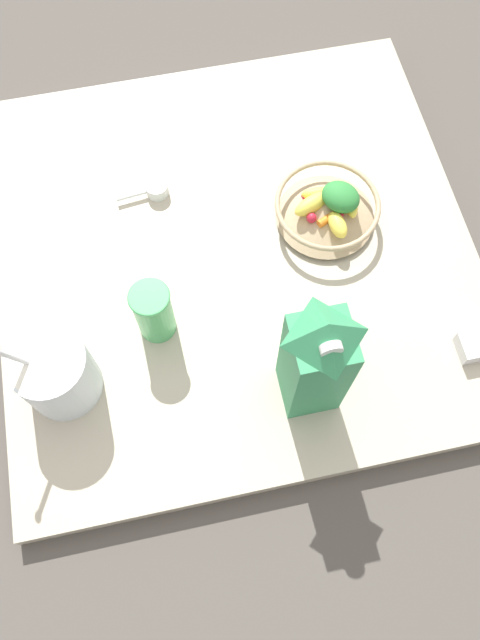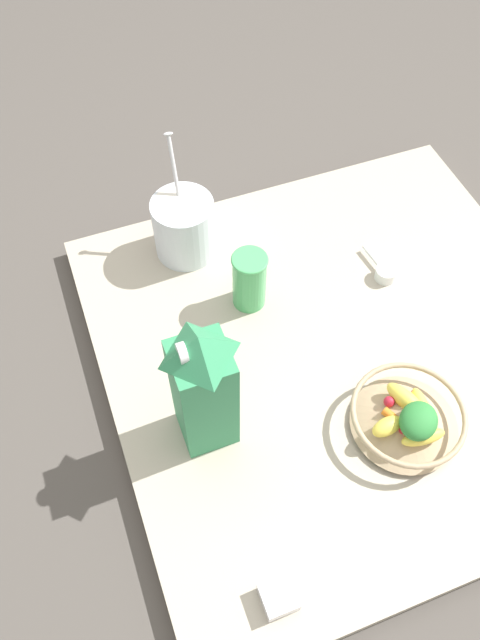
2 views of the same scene
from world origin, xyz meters
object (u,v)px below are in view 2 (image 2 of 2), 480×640
Objects in this scene: milk_carton at (203,388)px; spice_jar at (279,597)px; drinking_cup at (249,279)px; yogurt_tub at (184,225)px; fruit_bowl at (407,418)px.

milk_carton reaches higher than spice_jar.
yogurt_tub is at bearing -156.16° from drinking_cup.
fruit_bowl is 0.36m from milk_carton.
yogurt_tub is 1.92× the size of drinking_cup.
yogurt_tub is (-0.53, -0.23, 0.04)m from fruit_bowl.
milk_carton reaches higher than fruit_bowl.
fruit_bowl reaches higher than spice_jar.
fruit_bowl is 0.67× the size of milk_carton.
milk_carton is at bearing -12.72° from yogurt_tub.
milk_carton is (-0.12, -0.32, 0.11)m from fruit_bowl.
yogurt_tub is 4.90× the size of spice_jar.
drinking_cup is at bearing 144.17° from milk_carton.
milk_carton is at bearing -35.83° from drinking_cup.
fruit_bowl is at bearing 23.81° from drinking_cup.
spice_jar is at bearing -16.46° from drinking_cup.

